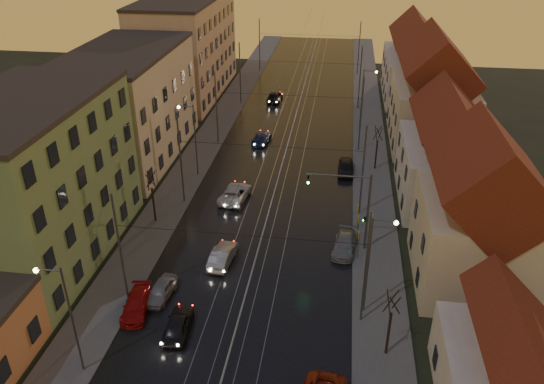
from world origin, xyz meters
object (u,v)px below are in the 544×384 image
at_px(street_lamp_2, 192,133).
at_px(driving_car_4, 275,96).
at_px(driving_car_0, 178,324).
at_px(driving_car_2, 235,193).
at_px(parked_left_3, 161,290).
at_px(street_lamp_3, 365,93).
at_px(parked_right_1, 345,244).
at_px(driving_car_3, 262,138).
at_px(street_lamp_1, 373,257).
at_px(street_lamp_0, 65,311).
at_px(traffic_light_mast, 356,202).
at_px(driving_car_1, 223,255).
at_px(parked_left_2, 136,305).
at_px(parked_right_2, 346,167).

distance_m(street_lamp_2, driving_car_4, 26.56).
bearing_deg(driving_car_0, street_lamp_2, -80.80).
bearing_deg(driving_car_2, parked_left_3, 87.71).
height_order(street_lamp_3, parked_right_1, street_lamp_3).
distance_m(driving_car_2, driving_car_3, 14.60).
bearing_deg(street_lamp_1, parked_left_3, -178.47).
bearing_deg(street_lamp_0, traffic_light_mast, 43.10).
height_order(driving_car_0, parked_left_3, driving_car_0).
relative_size(street_lamp_0, driving_car_4, 1.73).
distance_m(driving_car_3, parked_right_1, 24.54).
relative_size(driving_car_1, parked_left_2, 1.03).
xyz_separation_m(street_lamp_2, driving_car_3, (5.83, 9.75, -4.23)).
distance_m(driving_car_0, parked_right_1, 15.96).
height_order(street_lamp_0, driving_car_0, street_lamp_0).
distance_m(driving_car_0, parked_right_2, 28.61).
height_order(street_lamp_0, driving_car_4, street_lamp_0).
height_order(street_lamp_0, parked_right_2, street_lamp_0).
bearing_deg(driving_car_0, street_lamp_1, -166.93).
bearing_deg(parked_right_1, parked_left_3, -142.98).
distance_m(driving_car_1, parked_left_3, 6.12).
bearing_deg(driving_car_0, street_lamp_0, 35.55).
bearing_deg(street_lamp_1, driving_car_1, 158.81).
height_order(street_lamp_3, driving_car_0, street_lamp_3).
distance_m(driving_car_1, driving_car_2, 10.68).
height_order(street_lamp_2, driving_car_2, street_lamp_2).
xyz_separation_m(parked_left_2, parked_left_3, (1.25, 1.78, 0.02)).
distance_m(street_lamp_3, parked_right_1, 28.76).
height_order(driving_car_1, parked_right_2, parked_right_2).
bearing_deg(parked_right_2, parked_left_3, -120.27).
distance_m(parked_right_1, parked_right_2, 14.99).
bearing_deg(street_lamp_2, driving_car_2, -41.67).
distance_m(street_lamp_1, parked_left_2, 17.24).
distance_m(driving_car_0, parked_left_3, 4.11).
distance_m(driving_car_1, driving_car_4, 41.17).
distance_m(traffic_light_mast, parked_left_3, 16.97).
relative_size(street_lamp_1, parked_left_2, 1.91).
distance_m(traffic_light_mast, driving_car_0, 17.18).
xyz_separation_m(driving_car_2, parked_right_2, (10.84, 7.44, 0.01)).
bearing_deg(parked_left_2, street_lamp_2, 86.67).
relative_size(driving_car_3, driving_car_4, 0.98).
relative_size(driving_car_2, driving_car_4, 1.09).
height_order(street_lamp_0, driving_car_1, street_lamp_0).
xyz_separation_m(street_lamp_1, driving_car_1, (-11.69, 4.53, -4.18)).
bearing_deg(street_lamp_1, driving_car_4, 105.70).
bearing_deg(driving_car_2, street_lamp_0, 83.74).
xyz_separation_m(traffic_light_mast, parked_left_2, (-15.45, -10.18, -3.99)).
bearing_deg(parked_left_3, driving_car_0, -49.61).
height_order(street_lamp_1, street_lamp_3, same).
distance_m(street_lamp_0, parked_left_2, 7.41).
xyz_separation_m(street_lamp_1, parked_right_2, (-1.93, 22.60, -4.18)).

